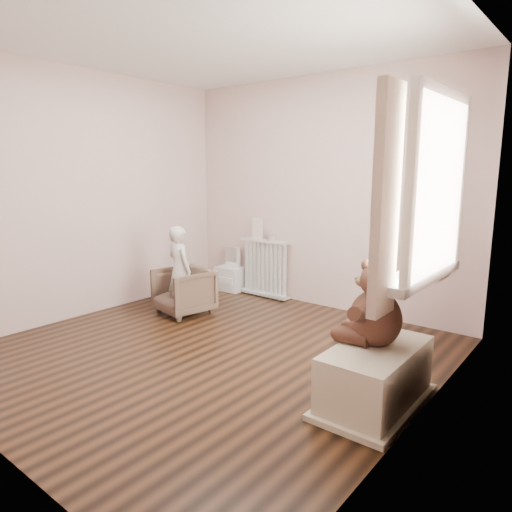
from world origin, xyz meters
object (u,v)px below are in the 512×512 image
Objects in this scene: toy_bench at (375,377)px; teddy_bear at (376,307)px; plush_cat at (432,251)px; child at (180,270)px; armchair at (184,291)px; toy_vanity at (230,270)px; radiator at (265,266)px.

toy_bench is 1.56× the size of teddy_bear.
plush_cat reaches higher than toy_bench.
toy_bench is 3.34× the size of plush_cat.
child reaches higher than teddy_bear.
plush_cat is at bearing 10.84° from armchair.
toy_vanity is 3.20m from toy_bench.
radiator is at bearing -93.08° from child.
toy_vanity is 1.03× the size of armchair.
child is 1.09× the size of toy_bench.
armchair is (0.26, -1.06, -0.02)m from toy_vanity.
child is 1.71× the size of teddy_bear.
child is 2.69m from plush_cat.
toy_bench is at bearing -50.83° from teddy_bear.
toy_bench is (2.50, -0.52, -0.30)m from child.
armchair is at bearing -104.97° from radiator.
toy_bench is 0.47m from teddy_bear.
toy_vanity reaches higher than armchair.
radiator is at bearing 143.03° from toy_bench.
armchair is 2.74m from plush_cat.
teddy_bear is (-0.04, 0.04, 0.47)m from toy_bench.
plush_cat reaches higher than armchair.
plush_cat is (2.35, -1.11, 0.61)m from radiator.
teddy_bear is at bearing -179.70° from child.
toy_vanity is at bearing 114.94° from armchair.
armchair is at bearing -76.32° from toy_vanity.
armchair is 2.10× the size of plush_cat.
radiator is 1.28× the size of teddy_bear.
child is 2.51m from teddy_bear.
child is at bearing 168.28° from toy_bench.
toy_bench is at bearing -87.06° from plush_cat.
armchair is 0.58× the size of child.
child is (0.26, -1.11, 0.23)m from toy_vanity.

